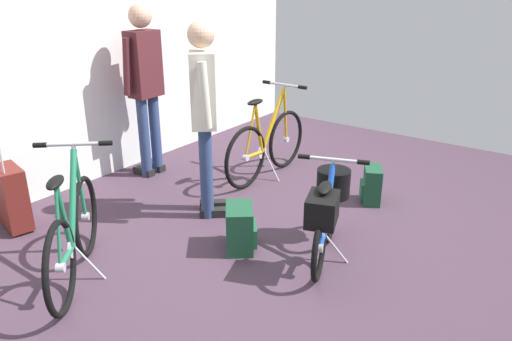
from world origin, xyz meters
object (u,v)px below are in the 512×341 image
object	(u,v)px
display_bike_right	(267,144)
display_bike_left	(73,234)
folding_bike_foreground	(327,208)
backpack_on_floor	(240,228)
visitor_near_wall	(204,109)
visitor_browsing	(145,80)
rolling_suitcase	(12,197)
handbag_on_floor	(372,185)

from	to	relation	value
display_bike_right	display_bike_left	bearing A→B (deg)	-179.78
folding_bike_foreground	backpack_on_floor	world-z (taller)	folding_bike_foreground
display_bike_right	visitor_near_wall	world-z (taller)	visitor_near_wall
folding_bike_foreground	visitor_browsing	bearing A→B (deg)	80.47
folding_bike_foreground	display_bike_right	size ratio (longest dim) A/B	0.72
rolling_suitcase	handbag_on_floor	distance (m)	3.11
handbag_on_floor	backpack_on_floor	bearing A→B (deg)	161.22
display_bike_left	display_bike_right	distance (m)	2.31
backpack_on_floor	visitor_near_wall	bearing A→B (deg)	62.19
folding_bike_foreground	display_bike_right	distance (m)	1.62
folding_bike_foreground	visitor_near_wall	bearing A→B (deg)	88.92
visitor_near_wall	folding_bike_foreground	bearing A→B (deg)	-91.08
visitor_browsing	backpack_on_floor	size ratio (longest dim) A/B	4.63
display_bike_left	rolling_suitcase	size ratio (longest dim) A/B	1.20
folding_bike_foreground	rolling_suitcase	world-z (taller)	rolling_suitcase
backpack_on_floor	display_bike_left	bearing A→B (deg)	145.99
display_bike_left	visitor_near_wall	size ratio (longest dim) A/B	0.60
display_bike_left	handbag_on_floor	distance (m)	2.63
visitor_browsing	handbag_on_floor	size ratio (longest dim) A/B	5.10
rolling_suitcase	display_bike_right	bearing A→B (deg)	-25.75
display_bike_left	visitor_browsing	world-z (taller)	visitor_browsing
display_bike_left	display_bike_right	size ratio (longest dim) A/B	0.74
folding_bike_foreground	handbag_on_floor	xyz separation A→B (m)	(1.08, 0.11, -0.23)
display_bike_left	backpack_on_floor	bearing A→B (deg)	-34.01
folding_bike_foreground	visitor_near_wall	world-z (taller)	visitor_near_wall
rolling_suitcase	backpack_on_floor	bearing A→B (deg)	-63.95
visitor_near_wall	visitor_browsing	xyz separation A→B (m)	(0.36, 1.10, 0.05)
visitor_near_wall	backpack_on_floor	xyz separation A→B (m)	(-0.32, -0.61, -0.77)
display_bike_left	backpack_on_floor	world-z (taller)	display_bike_left
backpack_on_floor	handbag_on_floor	distance (m)	1.46
visitor_near_wall	backpack_on_floor	size ratio (longest dim) A/B	4.43
display_bike_left	visitor_browsing	xyz separation A→B (m)	(1.67, 1.05, 0.65)
display_bike_right	rolling_suitcase	world-z (taller)	display_bike_right
backpack_on_floor	handbag_on_floor	size ratio (longest dim) A/B	1.10
visitor_browsing	rolling_suitcase	bearing A→B (deg)	179.99
backpack_on_floor	handbag_on_floor	bearing A→B (deg)	-18.78
display_bike_left	rolling_suitcase	bearing A→B (deg)	82.18
folding_bike_foreground	visitor_browsing	world-z (taller)	visitor_browsing
backpack_on_floor	folding_bike_foreground	bearing A→B (deg)	-62.60
folding_bike_foreground	visitor_near_wall	distance (m)	1.31
display_bike_right	visitor_near_wall	distance (m)	1.16
display_bike_right	handbag_on_floor	world-z (taller)	display_bike_right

